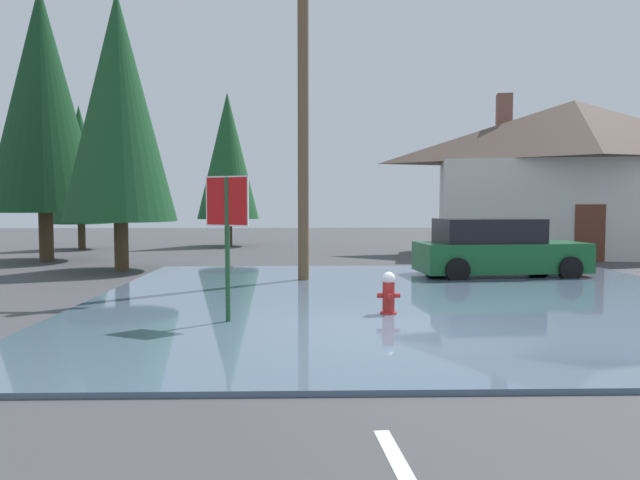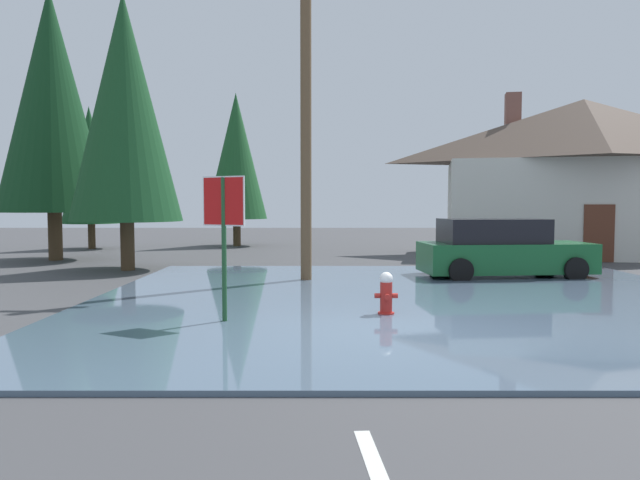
# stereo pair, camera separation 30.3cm
# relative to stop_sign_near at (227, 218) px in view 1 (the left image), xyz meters

# --- Properties ---
(ground_plane) EXTENTS (80.00, 80.00, 0.10)m
(ground_plane) POSITION_rel_stop_sign_near_xyz_m (2.60, -0.80, -1.84)
(ground_plane) COLOR #424244
(flood_puddle) EXTENTS (13.45, 12.32, 0.07)m
(flood_puddle) POSITION_rel_stop_sign_near_xyz_m (3.60, 2.50, -1.76)
(flood_puddle) COLOR #4C6075
(flood_puddle) RESTS_ON ground
(lane_stop_bar) EXTENTS (3.83, 0.64, 0.01)m
(lane_stop_bar) POSITION_rel_stop_sign_near_xyz_m (3.46, -2.50, -1.79)
(lane_stop_bar) COLOR silver
(lane_stop_bar) RESTS_ON ground
(stop_sign_near) EXTENTS (0.75, 0.38, 2.48)m
(stop_sign_near) POSITION_rel_stop_sign_near_xyz_m (0.00, 0.00, 0.00)
(stop_sign_near) COLOR #1E4C28
(stop_sign_near) RESTS_ON ground
(fire_hydrant) EXTENTS (0.41, 0.35, 0.82)m
(fire_hydrant) POSITION_rel_stop_sign_near_xyz_m (2.77, 0.64, -1.39)
(fire_hydrant) COLOR #AD231E
(fire_hydrant) RESTS_ON ground
(utility_pole) EXTENTS (1.60, 0.28, 9.29)m
(utility_pole) POSITION_rel_stop_sign_near_xyz_m (1.24, 5.36, 3.03)
(utility_pole) COLOR brown
(utility_pole) RESTS_ON ground
(house) EXTENTS (11.60, 7.35, 6.50)m
(house) POSITION_rel_stop_sign_near_xyz_m (11.72, 13.08, 1.34)
(house) COLOR beige
(house) RESTS_ON ground
(parked_car) EXTENTS (4.66, 2.28, 1.62)m
(parked_car) POSITION_rel_stop_sign_near_xyz_m (6.53, 6.19, -1.02)
(parked_car) COLOR #195B2D
(parked_car) RESTS_ON ground
(pine_tree_tall_left) EXTENTS (2.54, 2.54, 6.34)m
(pine_tree_tall_left) POSITION_rel_stop_sign_near_xyz_m (-8.66, 16.60, 1.94)
(pine_tree_tall_left) COLOR #4C3823
(pine_tree_tall_left) RESTS_ON ground
(pine_tree_mid_left) EXTENTS (3.84, 3.84, 9.61)m
(pine_tree_mid_left) POSITION_rel_stop_sign_near_xyz_m (-7.90, 11.29, 3.86)
(pine_tree_mid_left) COLOR #4C3823
(pine_tree_mid_left) RESTS_ON ground
(pine_tree_short_left) EXTENTS (3.33, 3.33, 8.33)m
(pine_tree_short_left) POSITION_rel_stop_sign_near_xyz_m (-4.27, 8.12, 3.11)
(pine_tree_short_left) COLOR #4C3823
(pine_tree_short_left) RESTS_ON ground
(pine_tree_far_center) EXTENTS (2.90, 2.90, 7.26)m
(pine_tree_far_center) POSITION_rel_stop_sign_near_xyz_m (-2.39, 18.36, 2.48)
(pine_tree_far_center) COLOR #4C3823
(pine_tree_far_center) RESTS_ON ground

